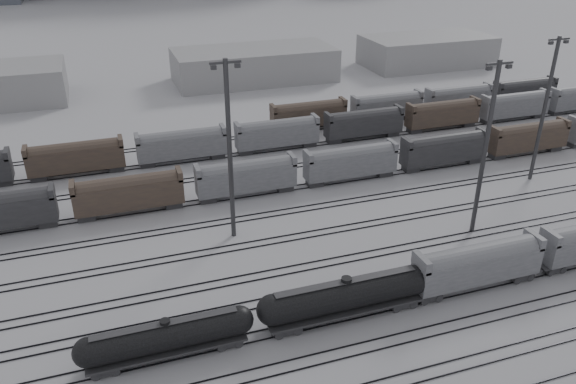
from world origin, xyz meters
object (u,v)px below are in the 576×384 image
object	(u,v)px
tank_car_b	(346,296)
light_mast_c	(486,146)
hopper_car_a	(478,263)
tank_car_a	(167,337)

from	to	relation	value
tank_car_b	light_mast_c	size ratio (longest dim) A/B	0.83
tank_car_b	hopper_car_a	bearing A→B (deg)	0.00
tank_car_a	light_mast_c	bearing A→B (deg)	14.71
hopper_car_a	tank_car_b	bearing A→B (deg)	-180.00
tank_car_b	tank_car_a	bearing A→B (deg)	180.00
light_mast_c	hopper_car_a	bearing A→B (deg)	-124.37
tank_car_a	light_mast_c	distance (m)	44.37
light_mast_c	tank_car_a	bearing A→B (deg)	-165.29
hopper_car_a	light_mast_c	size ratio (longest dim) A/B	0.67
tank_car_a	tank_car_b	size ratio (longest dim) A/B	0.88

